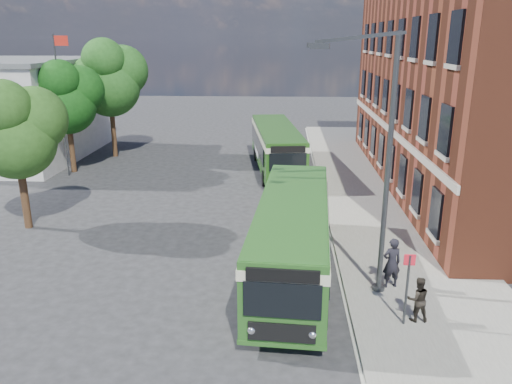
{
  "coord_description": "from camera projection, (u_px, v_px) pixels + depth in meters",
  "views": [
    {
      "loc": [
        1.72,
        -18.25,
        8.8
      ],
      "look_at": [
        0.53,
        2.95,
        2.2
      ],
      "focal_mm": 35.0,
      "sensor_mm": 36.0,
      "label": 1
    }
  ],
  "objects": [
    {
      "name": "ground",
      "position": [
        239.0,
        265.0,
        20.1
      ],
      "size": [
        120.0,
        120.0,
        0.0
      ],
      "primitive_type": "plane",
      "color": "#262629",
      "rests_on": "ground"
    },
    {
      "name": "pavement",
      "position": [
        379.0,
        204.0,
        27.33
      ],
      "size": [
        6.0,
        48.0,
        0.15
      ],
      "primitive_type": "cube",
      "color": "gray",
      "rests_on": "ground"
    },
    {
      "name": "kerb_line",
      "position": [
        323.0,
        204.0,
        27.52
      ],
      "size": [
        0.12,
        48.0,
        0.01
      ],
      "primitive_type": "cube",
      "color": "beige",
      "rests_on": "ground"
    },
    {
      "name": "brick_office",
      "position": [
        498.0,
        70.0,
        28.73
      ],
      "size": [
        12.1,
        26.0,
        14.2
      ],
      "color": "brown",
      "rests_on": "ground"
    },
    {
      "name": "white_building",
      "position": [
        19.0,
        109.0,
        37.14
      ],
      "size": [
        9.4,
        13.4,
        7.3
      ],
      "color": "beige",
      "rests_on": "ground"
    },
    {
      "name": "flagpole",
      "position": [
        61.0,
        101.0,
        31.69
      ],
      "size": [
        0.95,
        0.1,
        9.0
      ],
      "color": "#36383B",
      "rests_on": "ground"
    },
    {
      "name": "street_lamp",
      "position": [
        377.0,
        164.0,
        16.51
      ],
      "size": [
        2.96,
        2.38,
        9.0
      ],
      "color": "#36383B",
      "rests_on": "ground"
    },
    {
      "name": "bus_stop_sign",
      "position": [
        407.0,
        285.0,
        15.35
      ],
      "size": [
        0.35,
        0.08,
        2.52
      ],
      "color": "#36383B",
      "rests_on": "ground"
    },
    {
      "name": "bus_front",
      "position": [
        293.0,
        231.0,
        18.74
      ],
      "size": [
        3.29,
        11.13,
        3.02
      ],
      "color": "#2A5E20",
      "rests_on": "ground"
    },
    {
      "name": "bus_rear",
      "position": [
        276.0,
        144.0,
        34.05
      ],
      "size": [
        4.04,
        11.69,
        3.02
      ],
      "color": "#245318",
      "rests_on": "ground"
    },
    {
      "name": "pedestrian_a",
      "position": [
        392.0,
        263.0,
        17.82
      ],
      "size": [
        0.77,
        0.6,
        1.87
      ],
      "primitive_type": "imported",
      "rotation": [
        0.0,
        0.0,
        3.38
      ],
      "color": "black",
      "rests_on": "pavement"
    },
    {
      "name": "pedestrian_b",
      "position": [
        418.0,
        299.0,
        15.73
      ],
      "size": [
        0.76,
        0.62,
        1.49
      ],
      "primitive_type": "imported",
      "rotation": [
        0.0,
        0.0,
        3.21
      ],
      "color": "black",
      "rests_on": "pavement"
    },
    {
      "name": "tree_left",
      "position": [
        15.0,
        129.0,
        22.66
      ],
      "size": [
        4.21,
        4.0,
        7.1
      ],
      "color": "#382314",
      "rests_on": "ground"
    },
    {
      "name": "tree_mid",
      "position": [
        67.0,
        97.0,
        32.58
      ],
      "size": [
        4.45,
        4.23,
        7.51
      ],
      "color": "#382314",
      "rests_on": "ground"
    },
    {
      "name": "tree_right",
      "position": [
        110.0,
        77.0,
        36.71
      ],
      "size": [
        5.22,
        4.96,
        8.81
      ],
      "color": "#382314",
      "rests_on": "ground"
    }
  ]
}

